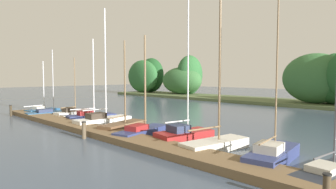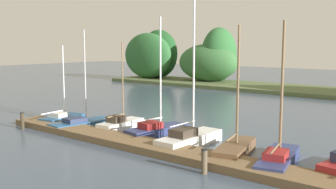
{
  "view_description": "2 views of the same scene",
  "coord_description": "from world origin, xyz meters",
  "px_view_note": "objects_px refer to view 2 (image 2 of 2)",
  "views": [
    {
      "loc": [
        15.26,
        3.73,
        3.62
      ],
      "look_at": [
        3.83,
        15.22,
        2.55
      ],
      "focal_mm": 30.79,
      "sensor_mm": 36.0,
      "label": 1
    },
    {
      "loc": [
        8.54,
        -0.56,
        5.05
      ],
      "look_at": [
        -4.64,
        15.83,
        2.33
      ],
      "focal_mm": 41.93,
      "sensor_mm": 36.0,
      "label": 2
    }
  ],
  "objects_px": {
    "sailboat_5": "(236,148)",
    "mooring_piling_0": "(22,121)",
    "sailboat_0": "(63,118)",
    "sailboat_3": "(158,129)",
    "sailboat_2": "(122,124)",
    "sailboat_4": "(191,137)",
    "sailboat_6": "(279,157)",
    "sailboat_1": "(84,123)",
    "mooring_piling_1": "(204,161)"
  },
  "relations": [
    {
      "from": "sailboat_4",
      "to": "mooring_piling_1",
      "type": "height_order",
      "value": "sailboat_4"
    },
    {
      "from": "mooring_piling_1",
      "to": "sailboat_6",
      "type": "bearing_deg",
      "value": 58.49
    },
    {
      "from": "sailboat_1",
      "to": "sailboat_3",
      "type": "xyz_separation_m",
      "value": [
        5.0,
        1.13,
        0.08
      ]
    },
    {
      "from": "mooring_piling_0",
      "to": "sailboat_0",
      "type": "bearing_deg",
      "value": 83.06
    },
    {
      "from": "sailboat_0",
      "to": "mooring_piling_0",
      "type": "xyz_separation_m",
      "value": [
        -0.33,
        -2.69,
        0.2
      ]
    },
    {
      "from": "sailboat_2",
      "to": "mooring_piling_0",
      "type": "xyz_separation_m",
      "value": [
        -4.77,
        -3.56,
        0.15
      ]
    },
    {
      "from": "sailboat_1",
      "to": "mooring_piling_1",
      "type": "bearing_deg",
      "value": -97.56
    },
    {
      "from": "sailboat_1",
      "to": "sailboat_4",
      "type": "bearing_deg",
      "value": -79.5
    },
    {
      "from": "sailboat_1",
      "to": "mooring_piling_0",
      "type": "xyz_separation_m",
      "value": [
        -2.47,
        -2.6,
        0.22
      ]
    },
    {
      "from": "sailboat_6",
      "to": "mooring_piling_0",
      "type": "height_order",
      "value": "sailboat_6"
    },
    {
      "from": "sailboat_6",
      "to": "mooring_piling_1",
      "type": "distance_m",
      "value": 3.44
    },
    {
      "from": "sailboat_0",
      "to": "sailboat_2",
      "type": "relative_size",
      "value": 0.97
    },
    {
      "from": "sailboat_1",
      "to": "sailboat_4",
      "type": "height_order",
      "value": "sailboat_4"
    },
    {
      "from": "mooring_piling_0",
      "to": "mooring_piling_1",
      "type": "relative_size",
      "value": 1.01
    },
    {
      "from": "sailboat_2",
      "to": "sailboat_6",
      "type": "distance_m",
      "value": 10.05
    },
    {
      "from": "sailboat_1",
      "to": "mooring_piling_1",
      "type": "height_order",
      "value": "sailboat_1"
    },
    {
      "from": "sailboat_4",
      "to": "sailboat_6",
      "type": "relative_size",
      "value": 1.4
    },
    {
      "from": "sailboat_2",
      "to": "sailboat_5",
      "type": "bearing_deg",
      "value": -97.52
    },
    {
      "from": "mooring_piling_0",
      "to": "sailboat_1",
      "type": "bearing_deg",
      "value": 46.54
    },
    {
      "from": "sailboat_5",
      "to": "sailboat_6",
      "type": "xyz_separation_m",
      "value": [
        2.1,
        -0.15,
        -0.0
      ]
    },
    {
      "from": "sailboat_4",
      "to": "sailboat_5",
      "type": "xyz_separation_m",
      "value": [
        2.59,
        -0.1,
        -0.08
      ]
    },
    {
      "from": "mooring_piling_0",
      "to": "sailboat_5",
      "type": "bearing_deg",
      "value": 13.5
    },
    {
      "from": "sailboat_1",
      "to": "sailboat_4",
      "type": "distance_m",
      "value": 7.66
    },
    {
      "from": "sailboat_0",
      "to": "mooring_piling_0",
      "type": "bearing_deg",
      "value": 164.45
    },
    {
      "from": "sailboat_2",
      "to": "mooring_piling_1",
      "type": "distance_m",
      "value": 8.98
    },
    {
      "from": "sailboat_5",
      "to": "mooring_piling_1",
      "type": "relative_size",
      "value": 5.95
    },
    {
      "from": "sailboat_0",
      "to": "sailboat_3",
      "type": "height_order",
      "value": "sailboat_3"
    },
    {
      "from": "sailboat_0",
      "to": "sailboat_6",
      "type": "height_order",
      "value": "sailboat_6"
    },
    {
      "from": "sailboat_0",
      "to": "mooring_piling_1",
      "type": "distance_m",
      "value": 12.97
    },
    {
      "from": "sailboat_2",
      "to": "sailboat_3",
      "type": "distance_m",
      "value": 2.7
    },
    {
      "from": "sailboat_0",
      "to": "mooring_piling_1",
      "type": "relative_size",
      "value": 5.03
    },
    {
      "from": "sailboat_0",
      "to": "mooring_piling_0",
      "type": "height_order",
      "value": "sailboat_0"
    },
    {
      "from": "sailboat_3",
      "to": "mooring_piling_1",
      "type": "distance_m",
      "value": 6.7
    },
    {
      "from": "sailboat_3",
      "to": "sailboat_6",
      "type": "relative_size",
      "value": 1.08
    },
    {
      "from": "mooring_piling_1",
      "to": "sailboat_2",
      "type": "bearing_deg",
      "value": 156.45
    },
    {
      "from": "sailboat_2",
      "to": "mooring_piling_1",
      "type": "xyz_separation_m",
      "value": [
        8.23,
        -3.59,
        0.14
      ]
    },
    {
      "from": "sailboat_6",
      "to": "mooring_piling_0",
      "type": "xyz_separation_m",
      "value": [
        -14.8,
        -2.9,
        0.15
      ]
    },
    {
      "from": "sailboat_1",
      "to": "sailboat_4",
      "type": "relative_size",
      "value": 0.7
    },
    {
      "from": "sailboat_1",
      "to": "sailboat_2",
      "type": "xyz_separation_m",
      "value": [
        2.3,
        0.96,
        0.07
      ]
    },
    {
      "from": "mooring_piling_0",
      "to": "mooring_piling_1",
      "type": "bearing_deg",
      "value": -0.11
    },
    {
      "from": "sailboat_1",
      "to": "sailboat_6",
      "type": "distance_m",
      "value": 12.33
    },
    {
      "from": "sailboat_0",
      "to": "sailboat_2",
      "type": "xyz_separation_m",
      "value": [
        4.45,
        0.88,
        0.05
      ]
    },
    {
      "from": "sailboat_4",
      "to": "sailboat_0",
      "type": "bearing_deg",
      "value": 93.94
    },
    {
      "from": "sailboat_1",
      "to": "mooring_piling_1",
      "type": "distance_m",
      "value": 10.86
    },
    {
      "from": "mooring_piling_1",
      "to": "sailboat_5",
      "type": "bearing_deg",
      "value": 95.76
    },
    {
      "from": "sailboat_2",
      "to": "sailboat_3",
      "type": "height_order",
      "value": "sailboat_3"
    },
    {
      "from": "sailboat_4",
      "to": "sailboat_5",
      "type": "distance_m",
      "value": 2.59
    },
    {
      "from": "sailboat_5",
      "to": "mooring_piling_0",
      "type": "bearing_deg",
      "value": 89.79
    },
    {
      "from": "sailboat_2",
      "to": "sailboat_5",
      "type": "distance_m",
      "value": 7.94
    },
    {
      "from": "sailboat_4",
      "to": "sailboat_6",
      "type": "height_order",
      "value": "sailboat_4"
    }
  ]
}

